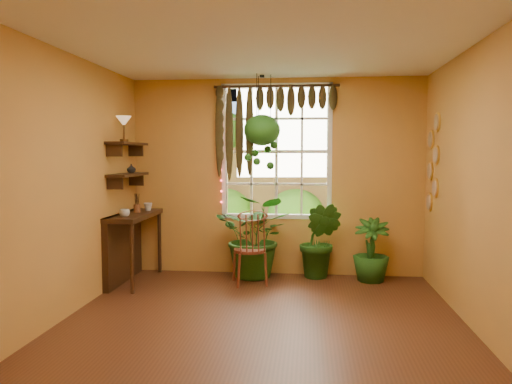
# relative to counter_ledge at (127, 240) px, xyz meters

# --- Properties ---
(floor) EXTENTS (4.50, 4.50, 0.00)m
(floor) POSITION_rel_counter_ledge_xyz_m (1.91, -1.60, -0.55)
(floor) COLOR #542A18
(floor) RESTS_ON ground
(ceiling) EXTENTS (4.50, 4.50, 0.00)m
(ceiling) POSITION_rel_counter_ledge_xyz_m (1.91, -1.60, 2.15)
(ceiling) COLOR white
(ceiling) RESTS_ON wall_back
(wall_back) EXTENTS (4.00, 0.00, 4.00)m
(wall_back) POSITION_rel_counter_ledge_xyz_m (1.91, 0.65, 0.80)
(wall_back) COLOR #C38A42
(wall_back) RESTS_ON floor
(wall_left) EXTENTS (0.00, 4.50, 4.50)m
(wall_left) POSITION_rel_counter_ledge_xyz_m (-0.09, -1.60, 0.80)
(wall_left) COLOR #C38A42
(wall_left) RESTS_ON floor
(wall_right) EXTENTS (0.00, 4.50, 4.50)m
(wall_right) POSITION_rel_counter_ledge_xyz_m (3.91, -1.60, 0.80)
(wall_right) COLOR #C38A42
(wall_right) RESTS_ON floor
(window) EXTENTS (1.52, 0.10, 1.86)m
(window) POSITION_rel_counter_ledge_xyz_m (1.91, 0.68, 1.15)
(window) COLOR white
(window) RESTS_ON wall_back
(valance_vine) EXTENTS (1.70, 0.12, 1.10)m
(valance_vine) POSITION_rel_counter_ledge_xyz_m (1.82, 0.56, 1.73)
(valance_vine) COLOR #35210E
(valance_vine) RESTS_ON window
(string_lights) EXTENTS (0.03, 0.03, 1.54)m
(string_lights) POSITION_rel_counter_ledge_xyz_m (1.15, 0.59, 1.20)
(string_lights) COLOR #FF2633
(string_lights) RESTS_ON window
(wall_plates) EXTENTS (0.04, 0.32, 1.10)m
(wall_plates) POSITION_rel_counter_ledge_xyz_m (3.89, 0.19, 1.00)
(wall_plates) COLOR #FFF2D0
(wall_plates) RESTS_ON wall_right
(counter_ledge) EXTENTS (0.40, 1.20, 0.90)m
(counter_ledge) POSITION_rel_counter_ledge_xyz_m (0.00, 0.00, 0.00)
(counter_ledge) COLOR #35210E
(counter_ledge) RESTS_ON floor
(shelf_lower) EXTENTS (0.25, 0.90, 0.04)m
(shelf_lower) POSITION_rel_counter_ledge_xyz_m (0.03, 0.00, 0.85)
(shelf_lower) COLOR #35210E
(shelf_lower) RESTS_ON wall_left
(shelf_upper) EXTENTS (0.25, 0.90, 0.04)m
(shelf_upper) POSITION_rel_counter_ledge_xyz_m (0.03, 0.00, 1.25)
(shelf_upper) COLOR #35210E
(shelf_upper) RESTS_ON wall_left
(backyard) EXTENTS (14.00, 10.00, 12.00)m
(backyard) POSITION_rel_counter_ledge_xyz_m (2.15, 5.27, 0.73)
(backyard) COLOR #31621C
(backyard) RESTS_ON ground
(windsor_chair) EXTENTS (0.52, 0.54, 1.11)m
(windsor_chair) POSITION_rel_counter_ledge_xyz_m (1.62, 0.03, -0.23)
(windsor_chair) COLOR maroon
(windsor_chair) RESTS_ON floor
(potted_plant_left) EXTENTS (1.16, 1.05, 1.13)m
(potted_plant_left) POSITION_rel_counter_ledge_xyz_m (1.66, 0.39, 0.01)
(potted_plant_left) COLOR #134813
(potted_plant_left) RESTS_ON floor
(potted_plant_mid) EXTENTS (0.69, 0.63, 1.02)m
(potted_plant_mid) POSITION_rel_counter_ledge_xyz_m (2.51, 0.44, -0.04)
(potted_plant_mid) COLOR #134813
(potted_plant_mid) RESTS_ON floor
(potted_plant_right) EXTENTS (0.49, 0.49, 0.83)m
(potted_plant_right) POSITION_rel_counter_ledge_xyz_m (3.17, 0.35, -0.14)
(potted_plant_right) COLOR #134813
(potted_plant_right) RESTS_ON floor
(hanging_basket) EXTENTS (0.48, 0.48, 1.25)m
(hanging_basket) POSITION_rel_counter_ledge_xyz_m (1.74, 0.35, 1.39)
(hanging_basket) COLOR black
(hanging_basket) RESTS_ON ceiling
(cup_a) EXTENTS (0.13, 0.13, 0.10)m
(cup_a) POSITION_rel_counter_ledge_xyz_m (0.13, -0.39, 0.40)
(cup_a) COLOR silver
(cup_a) RESTS_ON counter_ledge
(cup_b) EXTENTS (0.14, 0.14, 0.11)m
(cup_b) POSITION_rel_counter_ledge_xyz_m (0.19, 0.31, 0.40)
(cup_b) COLOR beige
(cup_b) RESTS_ON counter_ledge
(brush_jar) EXTENTS (0.09, 0.09, 0.31)m
(brush_jar) POSITION_rel_counter_ledge_xyz_m (0.11, 0.11, 0.47)
(brush_jar) COLOR brown
(brush_jar) RESTS_ON counter_ledge
(shelf_vase) EXTENTS (0.15, 0.15, 0.12)m
(shelf_vase) POSITION_rel_counter_ledge_xyz_m (0.04, 0.11, 0.93)
(shelf_vase) COLOR #B2AD99
(shelf_vase) RESTS_ON shelf_lower
(tiffany_lamp) EXTENTS (0.19, 0.19, 0.32)m
(tiffany_lamp) POSITION_rel_counter_ledge_xyz_m (0.05, -0.15, 1.50)
(tiffany_lamp) COLOR brown
(tiffany_lamp) RESTS_ON shelf_upper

